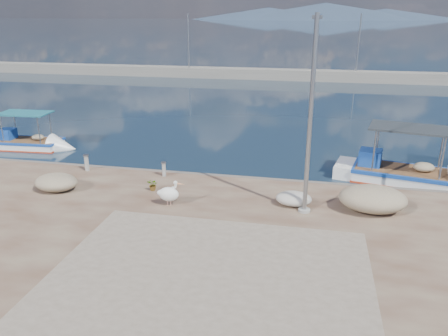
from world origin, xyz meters
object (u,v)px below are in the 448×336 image
Objects in this scene: lamp_post at (310,125)px; bollard_near at (164,168)px; boat_left at (29,145)px; boat_right at (402,177)px; pelican at (169,194)px.

bollard_near is at bearing 158.73° from lamp_post.
boat_left is 7.71× the size of bollard_near.
lamp_post is (16.17, -6.60, 3.61)m from boat_left.
boat_right is 9.84× the size of bollard_near.
lamp_post reaches higher than bollard_near.
pelican is 5.84m from lamp_post.
pelican is at bearing -136.53° from boat_right.
pelican is (11.08, -7.12, 0.79)m from boat_left.
boat_right is (20.56, -1.29, 0.05)m from boat_left.
boat_right is at bearing -7.23° from boat_left.
pelican reaches higher than bollard_near.
bollard_near is at bearing 108.34° from pelican.
boat_left is 13.20m from pelican.
bollard_near is (-1.26, 2.99, -0.11)m from pelican.
boat_left reaches higher than pelican.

